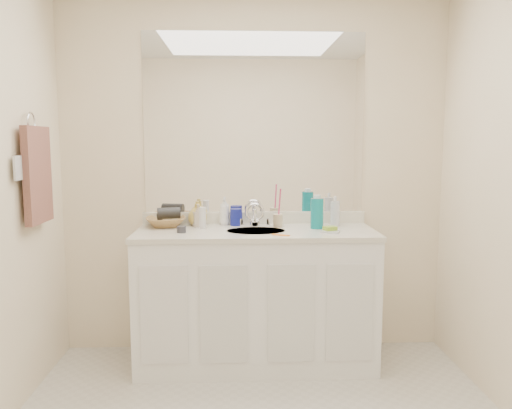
{
  "coord_description": "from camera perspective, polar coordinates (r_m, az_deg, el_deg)",
  "views": [
    {
      "loc": [
        -0.12,
        -2.1,
        1.44
      ],
      "look_at": [
        0.0,
        0.97,
        1.05
      ],
      "focal_mm": 35.0,
      "sensor_mm": 36.0,
      "label": 1
    }
  ],
  "objects": [
    {
      "name": "wall_back",
      "position": [
        3.41,
        -0.21,
        3.18
      ],
      "size": [
        2.6,
        0.02,
        2.4
      ],
      "primitive_type": "cube",
      "color": "#FCEAC5",
      "rests_on": "floor"
    },
    {
      "name": "wall_front",
      "position": [
        0.84,
        6.06,
        -9.16
      ],
      "size": [
        2.6,
        0.02,
        2.4
      ],
      "primitive_type": "cube",
      "color": "#FCEAC5",
      "rests_on": "floor"
    },
    {
      "name": "vanity_cabinet",
      "position": [
        3.29,
        -0.03,
        -10.77
      ],
      "size": [
        1.5,
        0.55,
        0.85
      ],
      "primitive_type": "cube",
      "color": "white",
      "rests_on": "floor"
    },
    {
      "name": "countertop",
      "position": [
        3.18,
        -0.03,
        -3.2
      ],
      "size": [
        1.52,
        0.57,
        0.03
      ],
      "primitive_type": "cube",
      "color": "silver",
      "rests_on": "vanity_cabinet"
    },
    {
      "name": "backsplash",
      "position": [
        3.43,
        -0.2,
        -1.51
      ],
      "size": [
        1.52,
        0.03,
        0.08
      ],
      "primitive_type": "cube",
      "color": "silver",
      "rests_on": "countertop"
    },
    {
      "name": "sink_basin",
      "position": [
        3.16,
        -0.02,
        -3.21
      ],
      "size": [
        0.37,
        0.37,
        0.02
      ],
      "primitive_type": "cylinder",
      "color": "#B5AD9E",
      "rests_on": "countertop"
    },
    {
      "name": "faucet",
      "position": [
        3.32,
        -0.14,
        -1.52
      ],
      "size": [
        0.02,
        0.02,
        0.11
      ],
      "primitive_type": "cylinder",
      "color": "silver",
      "rests_on": "countertop"
    },
    {
      "name": "mirror",
      "position": [
        3.4,
        -0.21,
        9.24
      ],
      "size": [
        1.48,
        0.01,
        1.2
      ],
      "primitive_type": "cube",
      "color": "white",
      "rests_on": "wall_back"
    },
    {
      "name": "blue_mug",
      "position": [
        3.35,
        -2.27,
        -1.44
      ],
      "size": [
        0.1,
        0.1,
        0.11
      ],
      "primitive_type": "cylinder",
      "rotation": [
        0.0,
        0.0,
        -0.32
      ],
      "color": "navy",
      "rests_on": "countertop"
    },
    {
      "name": "tan_cup",
      "position": [
        3.28,
        2.51,
        -1.87
      ],
      "size": [
        0.07,
        0.07,
        0.09
      ],
      "primitive_type": "cylinder",
      "rotation": [
        0.0,
        0.0,
        0.15
      ],
      "color": "beige",
      "rests_on": "countertop"
    },
    {
      "name": "toothbrush",
      "position": [
        3.26,
        2.7,
        -0.01
      ],
      "size": [
        0.03,
        0.04,
        0.21
      ],
      "primitive_type": "cylinder",
      "rotation": [
        0.14,
        0.0,
        0.42
      ],
      "color": "#DA396A",
      "rests_on": "tan_cup"
    },
    {
      "name": "mouthwash_bottle",
      "position": [
        3.25,
        6.98,
        -1.02
      ],
      "size": [
        0.09,
        0.09,
        0.2
      ],
      "primitive_type": "cylinder",
      "rotation": [
        0.0,
        0.0,
        0.04
      ],
      "color": "#0B7F89",
      "rests_on": "countertop"
    },
    {
      "name": "clear_pump_bottle",
      "position": [
        3.37,
        9.02,
        -1.02
      ],
      "size": [
        0.07,
        0.07,
        0.16
      ],
      "primitive_type": "cylinder",
      "rotation": [
        0.0,
        0.0,
        0.08
      ],
      "color": "silver",
      "rests_on": "countertop"
    },
    {
      "name": "soap_dish",
      "position": [
        3.12,
        8.46,
        -3.05
      ],
      "size": [
        0.14,
        0.12,
        0.01
      ],
      "primitive_type": "cube",
      "rotation": [
        0.0,
        0.0,
        -0.37
      ],
      "color": "silver",
      "rests_on": "countertop"
    },
    {
      "name": "green_soap",
      "position": [
        3.12,
        8.46,
        -2.73
      ],
      "size": [
        0.09,
        0.08,
        0.03
      ],
      "primitive_type": "cube",
      "rotation": [
        0.0,
        0.0,
        0.42
      ],
      "color": "#8EB92D",
      "rests_on": "soap_dish"
    },
    {
      "name": "orange_comb",
      "position": [
        3.0,
        2.87,
        -3.5
      ],
      "size": [
        0.11,
        0.07,
        0.0
      ],
      "primitive_type": "cube",
      "rotation": [
        0.0,
        0.0,
        -0.42
      ],
      "color": "orange",
      "rests_on": "countertop"
    },
    {
      "name": "dark_jar",
      "position": [
        3.12,
        -8.51,
        -2.83
      ],
      "size": [
        0.08,
        0.08,
        0.04
      ],
      "primitive_type": "cylinder",
      "rotation": [
        0.0,
        0.0,
        0.42
      ],
      "color": "#303036",
      "rests_on": "countertop"
    },
    {
      "name": "extra_white_bottle",
      "position": [
        3.24,
        -6.13,
        -1.53
      ],
      "size": [
        0.05,
        0.05,
        0.14
      ],
      "primitive_type": "cylinder",
      "rotation": [
        0.0,
        0.0,
        -0.09
      ],
      "color": "silver",
      "rests_on": "countertop"
    },
    {
      "name": "soap_bottle_white",
      "position": [
        3.37,
        -3.65,
        -0.83
      ],
      "size": [
        0.07,
        0.07,
        0.18
      ],
      "primitive_type": "imported",
      "rotation": [
        0.0,
        0.0,
        -0.05
      ],
      "color": "white",
      "rests_on": "countertop"
    },
    {
      "name": "soap_bottle_cream",
      "position": [
        3.33,
        -6.64,
        -1.23
      ],
      "size": [
        0.09,
        0.09,
        0.15
      ],
      "primitive_type": "imported",
      "rotation": [
        0.0,
        0.0,
        0.37
      ],
      "color": "beige",
      "rests_on": "countertop"
    },
    {
      "name": "soap_bottle_yellow",
      "position": [
        3.37,
        -6.71,
        -1.01
      ],
      "size": [
        0.14,
        0.14,
        0.16
      ],
      "primitive_type": "imported",
      "rotation": [
        0.0,
        0.0,
        0.15
      ],
      "color": "#D1B551",
      "rests_on": "countertop"
    },
    {
      "name": "wicker_basket",
      "position": [
        3.35,
        -10.26,
        -1.96
      ],
      "size": [
        0.3,
        0.3,
        0.06
      ],
      "primitive_type": "imported",
      "rotation": [
        0.0,
        0.0,
        0.15
      ],
      "color": "olive",
      "rests_on": "countertop"
    },
    {
      "name": "hair_dryer",
      "position": [
        3.34,
        -9.94,
        -0.97
      ],
      "size": [
        0.16,
        0.1,
        0.07
      ],
      "primitive_type": "cylinder",
      "rotation": [
        0.0,
        1.57,
        0.22
      ],
      "color": "black",
      "rests_on": "wicker_basket"
    },
    {
      "name": "towel_ring",
      "position": [
        3.1,
        -24.32,
        8.64
      ],
      "size": [
        0.01,
        0.11,
        0.11
      ],
      "primitive_type": "torus",
      "rotation": [
        0.0,
        1.57,
        0.0
      ],
      "color": "silver",
      "rests_on": "wall_left"
    },
    {
      "name": "hand_towel",
      "position": [
        3.09,
        -23.69,
        3.1
      ],
      "size": [
        0.04,
        0.32,
        0.55
      ],
      "primitive_type": "cube",
      "color": "brown",
      "rests_on": "towel_ring"
    },
    {
      "name": "switch_plate",
      "position": [
        2.92,
        -25.57,
        3.78
      ],
      "size": [
        0.01,
        0.08,
        0.13
      ],
      "primitive_type": "cube",
      "color": "silver",
      "rests_on": "wall_left"
    }
  ]
}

